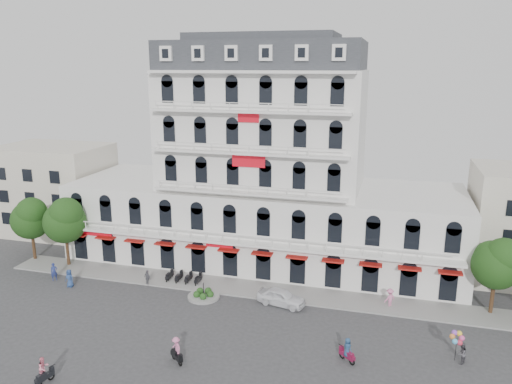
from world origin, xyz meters
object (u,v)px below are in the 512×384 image
object	(u,v)px
parked_car	(281,297)
rider_southwest	(44,370)
balloon_vendor	(460,348)
rider_center	(176,349)
rider_east	(347,350)

from	to	relation	value
parked_car	rider_southwest	size ratio (longest dim) A/B	2.18
balloon_vendor	parked_car	bearing A→B (deg)	159.68
rider_center	rider_east	bearing A→B (deg)	55.86
parked_car	balloon_vendor	bearing A→B (deg)	-98.95
rider_southwest	rider_center	size ratio (longest dim) A/B	1.00
rider_southwest	rider_east	size ratio (longest dim) A/B	1.07
rider_east	rider_center	size ratio (longest dim) A/B	0.93
parked_car	rider_east	distance (m)	10.61
rider_southwest	rider_center	distance (m)	9.57
parked_car	balloon_vendor	size ratio (longest dim) A/B	1.93
rider_center	balloon_vendor	world-z (taller)	balloon_vendor
balloon_vendor	rider_southwest	bearing A→B (deg)	-159.66
rider_southwest	rider_east	world-z (taller)	rider_southwest
parked_car	balloon_vendor	xyz separation A→B (m)	(15.47, -5.73, 0.46)
rider_east	rider_southwest	bearing A→B (deg)	63.03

